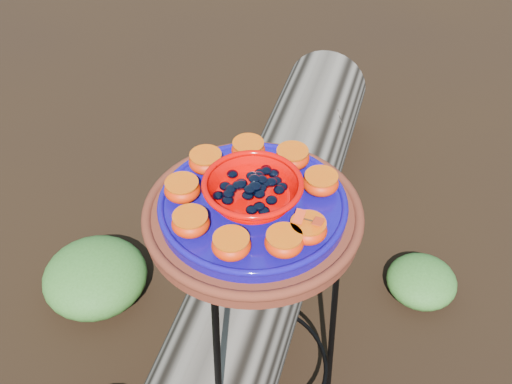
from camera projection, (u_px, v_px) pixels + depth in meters
plant_stand at (253, 321)px, 1.62m from camera, size 0.44×0.44×0.70m
terracotta_saucer at (253, 217)px, 1.37m from camera, size 0.46×0.46×0.04m
cobalt_plate at (253, 207)px, 1.35m from camera, size 0.40×0.40×0.03m
red_bowl at (253, 192)px, 1.32m from camera, size 0.20×0.20×0.05m
glass_gems at (253, 178)px, 1.29m from camera, size 0.15×0.15×0.03m
orange_half_0 at (308, 230)px, 1.25m from camera, size 0.08×0.08×0.04m
orange_half_1 at (321, 183)px, 1.35m from camera, size 0.08×0.08×0.04m
orange_half_2 at (292, 158)px, 1.42m from camera, size 0.08×0.08×0.04m
orange_half_3 at (248, 150)px, 1.44m from camera, size 0.08×0.08×0.04m
orange_half_4 at (206, 162)px, 1.40m from camera, size 0.08×0.08×0.04m
orange_half_5 at (182, 190)px, 1.34m from camera, size 0.08×0.08×0.04m
orange_half_6 at (191, 223)px, 1.27m from camera, size 0.08×0.08×0.04m
orange_half_7 at (231, 245)px, 1.22m from camera, size 0.08×0.08×0.04m
orange_half_8 at (284, 242)px, 1.23m from camera, size 0.08×0.08×0.04m
butterfly at (309, 220)px, 1.23m from camera, size 0.08×0.07×0.01m
driftwood_log at (273, 225)px, 2.13m from camera, size 1.69×1.42×0.33m
foliage_right at (422, 280)px, 2.09m from camera, size 0.23×0.23×0.11m
foliage_back at (95, 275)px, 2.07m from camera, size 0.34×0.34×0.17m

